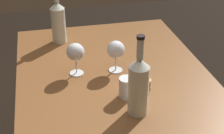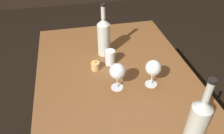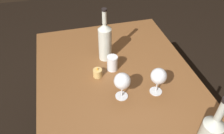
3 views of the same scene
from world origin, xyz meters
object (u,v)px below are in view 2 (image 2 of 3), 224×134
object	(u,v)px
votive_candle	(95,66)
wine_bottle	(198,121)
wine_glass_right	(153,68)
wine_glass_left	(118,72)
wine_bottle_second	(104,36)
water_tumbler	(110,58)

from	to	relation	value
votive_candle	wine_bottle	bearing A→B (deg)	-150.01
wine_bottle	votive_candle	size ratio (longest dim) A/B	5.00
votive_candle	wine_glass_right	bearing A→B (deg)	-125.34
wine_glass_left	wine_bottle_second	xyz separation A→B (m)	(0.34, 0.01, 0.02)
wine_glass_right	wine_bottle_second	distance (m)	0.40
wine_glass_left	wine_glass_right	xyz separation A→B (m)	(-0.01, -0.19, 0.00)
wine_glass_right	wine_glass_left	bearing A→B (deg)	85.90
wine_glass_left	votive_candle	distance (m)	0.22
wine_bottle	wine_bottle_second	size ratio (longest dim) A/B	1.00
wine_bottle_second	wine_glass_left	bearing A→B (deg)	-178.45
wine_glass_left	wine_bottle_second	size ratio (longest dim) A/B	0.46
wine_glass_right	water_tumbler	xyz separation A→B (m)	(0.23, 0.18, -0.07)
wine_glass_left	wine_bottle	world-z (taller)	wine_bottle
wine_bottle_second	water_tumbler	world-z (taller)	wine_bottle_second
wine_bottle_second	water_tumbler	bearing A→B (deg)	-172.20
wine_glass_left	votive_candle	bearing A→B (deg)	26.22
wine_glass_right	wine_bottle_second	xyz separation A→B (m)	(0.35, 0.20, 0.02)
wine_glass_right	wine_bottle_second	world-z (taller)	wine_bottle_second
wine_bottle_second	wine_bottle	bearing A→B (deg)	-161.27
votive_candle	water_tumbler	bearing A→B (deg)	-68.29
votive_candle	wine_bottle_second	bearing A→B (deg)	-27.67
wine_bottle_second	votive_candle	world-z (taller)	wine_bottle_second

